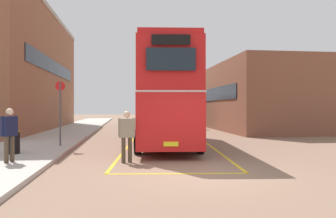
# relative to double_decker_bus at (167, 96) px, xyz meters

# --- Properties ---
(ground_plane) EXTENTS (135.60, 135.60, 0.00)m
(ground_plane) POSITION_rel_double_decker_bus_xyz_m (0.00, 6.86, -2.51)
(ground_plane) COLOR #846651
(sidewalk_left) EXTENTS (4.00, 57.60, 0.14)m
(sidewalk_left) POSITION_rel_double_decker_bus_xyz_m (-6.50, 9.26, -2.44)
(sidewalk_left) COLOR #B2ADA3
(sidewalk_left) RESTS_ON ground
(brick_building_left) EXTENTS (6.44, 20.84, 9.92)m
(brick_building_left) POSITION_rel_double_decker_bus_xyz_m (-11.26, 11.68, 2.45)
(brick_building_left) COLOR brown
(brick_building_left) RESTS_ON ground
(depot_building_right) EXTENTS (7.64, 15.10, 5.57)m
(depot_building_right) POSITION_rel_double_decker_bus_xyz_m (9.29, 10.94, 0.27)
(depot_building_right) COLOR brown
(depot_building_right) RESTS_ON ground
(double_decker_bus) EXTENTS (3.54, 10.80, 4.75)m
(double_decker_bus) POSITION_rel_double_decker_bus_xyz_m (0.00, 0.00, 0.00)
(double_decker_bus) COLOR black
(double_decker_bus) RESTS_ON ground
(single_deck_bus) EXTENTS (3.46, 9.19, 3.02)m
(single_deck_bus) POSITION_rel_double_decker_bus_xyz_m (2.11, 16.24, -0.87)
(single_deck_bus) COLOR black
(single_deck_bus) RESTS_ON ground
(pedestrian_boarding) EXTENTS (0.58, 0.33, 1.79)m
(pedestrian_boarding) POSITION_rel_double_decker_bus_xyz_m (-2.03, -5.26, -1.47)
(pedestrian_boarding) COLOR #473828
(pedestrian_boarding) RESTS_ON ground
(pedestrian_waiting_near) EXTENTS (0.44, 0.54, 1.75)m
(pedestrian_waiting_near) POSITION_rel_double_decker_bus_xyz_m (-5.80, -5.53, -1.36)
(pedestrian_waiting_near) COLOR #473828
(pedestrian_waiting_near) RESTS_ON sidewalk_left
(litter_bin) EXTENTS (0.51, 0.51, 0.87)m
(litter_bin) POSITION_rel_double_decker_bus_xyz_m (-6.34, -3.49, -1.94)
(litter_bin) COLOR black
(litter_bin) RESTS_ON sidewalk_left
(bus_stop_sign) EXTENTS (0.44, 0.12, 2.98)m
(bus_stop_sign) POSITION_rel_double_decker_bus_xyz_m (-5.10, -0.98, -0.60)
(bus_stop_sign) COLOR #4C4C51
(bus_stop_sign) RESTS_ON sidewalk_left
(bay_marking_yellow) EXTENTS (5.37, 12.99, 0.01)m
(bay_marking_yellow) POSITION_rel_double_decker_bus_xyz_m (-0.08, -1.96, -2.51)
(bay_marking_yellow) COLOR gold
(bay_marking_yellow) RESTS_ON ground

